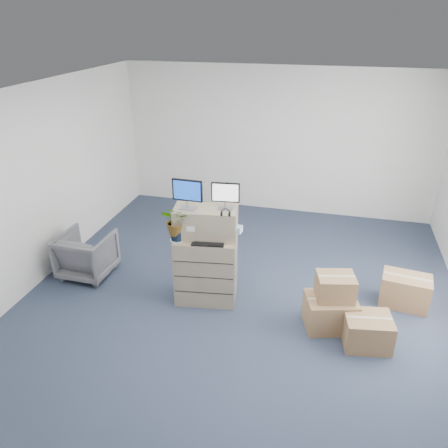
{
  "coord_description": "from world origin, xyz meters",
  "views": [
    {
      "loc": [
        1.02,
        -4.72,
        3.65
      ],
      "look_at": [
        -0.28,
        0.4,
        1.07
      ],
      "focal_mm": 35.0,
      "sensor_mm": 36.0,
      "label": 1
    }
  ],
  "objects": [
    {
      "name": "wall_back",
      "position": [
        0.0,
        3.51,
        1.4
      ],
      "size": [
        6.0,
        0.02,
        2.8
      ],
      "primitive_type": "cube",
      "color": "silver",
      "rests_on": "ground"
    },
    {
      "name": "water_bottle",
      "position": [
        -0.42,
        0.18,
        1.06
      ],
      "size": [
        0.06,
        0.06,
        0.22
      ],
      "primitive_type": "cylinder",
      "color": "gray",
      "rests_on": "filing_cabinet_lower"
    },
    {
      "name": "monitor_right",
      "position": [
        -0.22,
        0.25,
        1.57
      ],
      "size": [
        0.36,
        0.16,
        0.36
      ],
      "rotation": [
        0.0,
        0.0,
        0.12
      ],
      "color": "#99999E",
      "rests_on": "filing_cabinet_upper"
    },
    {
      "name": "monitor_left",
      "position": [
        -0.69,
        0.14,
        1.59
      ],
      "size": [
        0.4,
        0.16,
        0.39
      ],
      "rotation": [
        0.0,
        0.0,
        -0.04
      ],
      "color": "#99999E",
      "rests_on": "filing_cabinet_upper"
    },
    {
      "name": "headphones",
      "position": [
        -0.17,
        0.06,
        1.4
      ],
      "size": [
        0.12,
        0.03,
        0.12
      ],
      "primitive_type": "torus",
      "rotation": [
        1.57,
        0.0,
        0.14
      ],
      "color": "black",
      "rests_on": "filing_cabinet_upper"
    },
    {
      "name": "potted_plant",
      "position": [
        -0.8,
        0.01,
        1.18
      ],
      "size": [
        0.44,
        0.47,
        0.4
      ],
      "rotation": [
        0.0,
        0.0,
        0.14
      ],
      "color": "#A5C09A",
      "rests_on": "filing_cabinet_lower"
    },
    {
      "name": "filing_cabinet_upper",
      "position": [
        -0.47,
        0.2,
        1.16
      ],
      "size": [
        0.87,
        0.52,
        0.41
      ],
      "primitive_type": "cube",
      "rotation": [
        0.0,
        0.0,
        0.14
      ],
      "color": "tan",
      "rests_on": "filing_cabinet_lower"
    },
    {
      "name": "tissue_box",
      "position": [
        -0.13,
        0.32,
        1.06
      ],
      "size": [
        0.25,
        0.14,
        0.09
      ],
      "primitive_type": "cube",
      "rotation": [
        0.0,
        0.0,
        -0.1
      ],
      "color": "#428DE1",
      "rests_on": "external_drive"
    },
    {
      "name": "phone_dock",
      "position": [
        -0.5,
        0.16,
        1.0
      ],
      "size": [
        0.07,
        0.06,
        0.13
      ],
      "rotation": [
        0.0,
        0.0,
        0.14
      ],
      "color": "silver",
      "rests_on": "filing_cabinet_lower"
    },
    {
      "name": "external_drive",
      "position": [
        -0.19,
        0.33,
        0.98
      ],
      "size": [
        0.22,
        0.2,
        0.06
      ],
      "primitive_type": "cube",
      "rotation": [
        0.0,
        0.0,
        0.37
      ],
      "color": "black",
      "rests_on": "filing_cabinet_lower"
    },
    {
      "name": "office_chair",
      "position": [
        -2.4,
        0.33,
        0.38
      ],
      "size": [
        0.75,
        0.7,
        0.75
      ],
      "primitive_type": "imported",
      "rotation": [
        0.0,
        0.0,
        3.12
      ],
      "color": "#58585C",
      "rests_on": "ground"
    },
    {
      "name": "ground",
      "position": [
        0.0,
        0.0,
        0.0
      ],
      "size": [
        7.0,
        7.0,
        0.0
      ],
      "primitive_type": "plane",
      "color": "#2A334C",
      "rests_on": "ground"
    },
    {
      "name": "cardboard_boxes",
      "position": [
        1.62,
        0.11,
        0.26
      ],
      "size": [
        1.68,
        1.47,
        0.75
      ],
      "color": "#966B48",
      "rests_on": "ground"
    },
    {
      "name": "keyboard",
      "position": [
        -0.39,
        0.01,
        0.97
      ],
      "size": [
        0.44,
        0.23,
        0.02
      ],
      "primitive_type": "cube",
      "rotation": [
        0.0,
        0.0,
        0.15
      ],
      "color": "black",
      "rests_on": "filing_cabinet_lower"
    },
    {
      "name": "mouse",
      "position": [
        -0.16,
        0.08,
        0.97
      ],
      "size": [
        0.09,
        0.06,
        0.03
      ],
      "primitive_type": "ellipsoid",
      "rotation": [
        0.0,
        0.0,
        -0.07
      ],
      "color": "silver",
      "rests_on": "filing_cabinet_lower"
    },
    {
      "name": "filing_cabinet_lower",
      "position": [
        -0.47,
        0.16,
        0.48
      ],
      "size": [
        0.88,
        0.61,
        0.96
      ],
      "primitive_type": "cube",
      "rotation": [
        0.0,
        0.0,
        0.14
      ],
      "color": "tan",
      "rests_on": "ground"
    }
  ]
}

